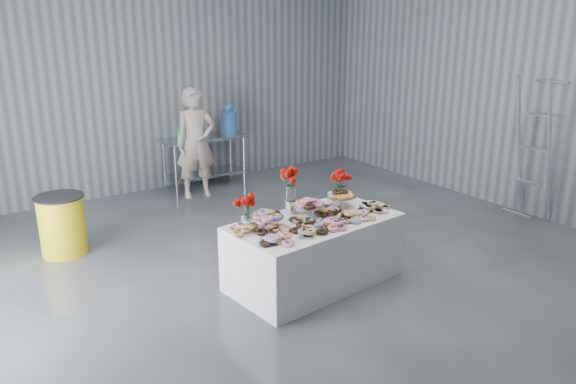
% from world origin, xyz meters
% --- Properties ---
extents(ground, '(9.00, 9.00, 0.00)m').
position_xyz_m(ground, '(0.00, 0.00, 0.00)').
color(ground, '#33353A').
rests_on(ground, ground).
extents(room_walls, '(8.04, 9.04, 4.02)m').
position_xyz_m(room_walls, '(-0.27, 0.07, 2.64)').
color(room_walls, gray).
rests_on(room_walls, ground).
extents(display_table, '(1.99, 1.19, 0.75)m').
position_xyz_m(display_table, '(-0.10, 0.02, 0.38)').
color(display_table, white).
rests_on(display_table, ground).
extents(prep_table, '(1.50, 0.60, 0.90)m').
position_xyz_m(prep_table, '(0.53, 4.10, 0.62)').
color(prep_table, silver).
rests_on(prep_table, ground).
extents(donut_mounds, '(1.88, 0.98, 0.09)m').
position_xyz_m(donut_mounds, '(-0.10, -0.03, 0.80)').
color(donut_mounds, '#DFB151').
rests_on(donut_mounds, display_table).
extents(cake_stand_left, '(0.36, 0.36, 0.17)m').
position_xyz_m(cake_stand_left, '(-0.66, 0.12, 0.89)').
color(cake_stand_left, silver).
rests_on(cake_stand_left, display_table).
extents(cake_stand_mid, '(0.36, 0.36, 0.17)m').
position_xyz_m(cake_stand_mid, '(-0.06, 0.18, 0.89)').
color(cake_stand_mid, silver).
rests_on(cake_stand_mid, display_table).
extents(cake_stand_right, '(0.36, 0.36, 0.17)m').
position_xyz_m(cake_stand_right, '(0.43, 0.23, 0.89)').
color(cake_stand_right, silver).
rests_on(cake_stand_right, display_table).
extents(danish_pile, '(0.48, 0.48, 0.11)m').
position_xyz_m(danish_pile, '(0.66, -0.05, 0.81)').
color(danish_pile, white).
rests_on(danish_pile, display_table).
extents(bouquet_left, '(0.26, 0.26, 0.42)m').
position_xyz_m(bouquet_left, '(-0.87, 0.19, 1.05)').
color(bouquet_left, white).
rests_on(bouquet_left, display_table).
extents(bouquet_right, '(0.26, 0.26, 0.42)m').
position_xyz_m(bouquet_right, '(0.57, 0.39, 1.05)').
color(bouquet_right, white).
rests_on(bouquet_right, display_table).
extents(bouquet_center, '(0.26, 0.26, 0.57)m').
position_xyz_m(bouquet_center, '(-0.18, 0.37, 1.13)').
color(bouquet_center, silver).
rests_on(bouquet_center, display_table).
extents(water_jug, '(0.28, 0.28, 0.55)m').
position_xyz_m(water_jug, '(1.03, 4.10, 1.15)').
color(water_jug, '#4087DC').
rests_on(water_jug, prep_table).
extents(drink_bottles, '(0.54, 0.08, 0.27)m').
position_xyz_m(drink_bottles, '(0.21, 4.00, 1.04)').
color(drink_bottles, '#268C33').
rests_on(drink_bottles, prep_table).
extents(person, '(0.72, 0.54, 1.81)m').
position_xyz_m(person, '(0.19, 3.68, 0.91)').
color(person, '#CC8C93').
rests_on(person, ground).
extents(trash_barrel, '(0.60, 0.60, 0.77)m').
position_xyz_m(trash_barrel, '(-2.25, 2.46, 0.39)').
color(trash_barrel, yellow).
rests_on(trash_barrel, ground).
extents(stepladder, '(0.73, 0.53, 2.15)m').
position_xyz_m(stepladder, '(3.75, -0.08, 1.08)').
color(stepladder, silver).
rests_on(stepladder, ground).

